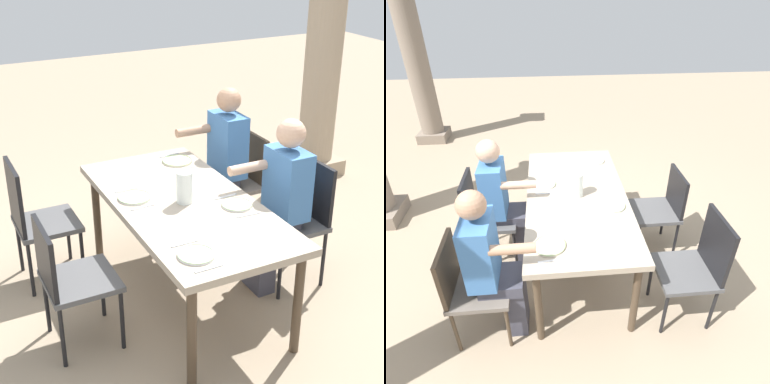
% 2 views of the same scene
% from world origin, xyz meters
% --- Properties ---
extents(ground_plane, '(16.00, 16.00, 0.00)m').
position_xyz_m(ground_plane, '(0.00, 0.00, 0.00)').
color(ground_plane, gray).
extents(dining_table, '(1.83, 0.88, 0.77)m').
position_xyz_m(dining_table, '(0.00, 0.00, 0.70)').
color(dining_table, tan).
rests_on(dining_table, ground).
extents(chair_west_north, '(0.44, 0.44, 0.87)m').
position_xyz_m(chair_west_north, '(-0.69, 0.86, 0.51)').
color(chair_west_north, '#6A6158').
rests_on(chair_west_north, ground).
extents(chair_west_south, '(0.44, 0.44, 0.95)m').
position_xyz_m(chair_west_south, '(-0.69, -0.87, 0.54)').
color(chair_west_south, '#4F4F50').
rests_on(chair_west_south, ground).
extents(chair_mid_north, '(0.44, 0.44, 0.93)m').
position_xyz_m(chair_mid_north, '(0.13, 0.86, 0.54)').
color(chair_mid_north, '#4F4F50').
rests_on(chair_mid_north, ground).
extents(chair_mid_south, '(0.44, 0.44, 0.87)m').
position_xyz_m(chair_mid_south, '(0.13, -0.86, 0.51)').
color(chair_mid_south, '#4F4F50').
rests_on(chair_mid_south, ground).
extents(diner_woman_green, '(0.35, 0.49, 1.29)m').
position_xyz_m(diner_woman_green, '(-0.70, 0.67, 0.69)').
color(diner_woman_green, '#3F3F4C').
rests_on(diner_woman_green, ground).
extents(diner_man_white, '(0.34, 0.49, 1.28)m').
position_xyz_m(diner_man_white, '(0.13, 0.67, 0.68)').
color(diner_man_white, '#3F3F4C').
rests_on(diner_man_white, ground).
extents(stone_column_near, '(0.48, 0.48, 2.99)m').
position_xyz_m(stone_column_near, '(-1.47, 2.26, 1.47)').
color(stone_column_near, tan).
rests_on(stone_column_near, ground).
extents(plate_0, '(0.23, 0.23, 0.02)m').
position_xyz_m(plate_0, '(-0.65, 0.26, 0.78)').
color(plate_0, silver).
rests_on(plate_0, dining_table).
extents(fork_0, '(0.03, 0.17, 0.01)m').
position_xyz_m(fork_0, '(-0.80, 0.26, 0.77)').
color(fork_0, silver).
rests_on(fork_0, dining_table).
extents(spoon_0, '(0.03, 0.17, 0.01)m').
position_xyz_m(spoon_0, '(-0.50, 0.26, 0.77)').
color(spoon_0, silver).
rests_on(spoon_0, dining_table).
extents(plate_1, '(0.22, 0.22, 0.02)m').
position_xyz_m(plate_1, '(-0.19, -0.28, 0.78)').
color(plate_1, white).
rests_on(plate_1, dining_table).
extents(fork_1, '(0.03, 0.17, 0.01)m').
position_xyz_m(fork_1, '(-0.34, -0.28, 0.77)').
color(fork_1, silver).
rests_on(fork_1, dining_table).
extents(spoon_1, '(0.03, 0.17, 0.01)m').
position_xyz_m(spoon_1, '(-0.04, -0.28, 0.77)').
color(spoon_1, silver).
rests_on(spoon_1, dining_table).
extents(plate_2, '(0.20, 0.20, 0.02)m').
position_xyz_m(plate_2, '(0.21, 0.28, 0.78)').
color(plate_2, white).
rests_on(plate_2, dining_table).
extents(fork_2, '(0.02, 0.17, 0.01)m').
position_xyz_m(fork_2, '(0.06, 0.28, 0.77)').
color(fork_2, silver).
rests_on(fork_2, dining_table).
extents(spoon_2, '(0.03, 0.17, 0.01)m').
position_xyz_m(spoon_2, '(0.36, 0.28, 0.77)').
color(spoon_2, silver).
rests_on(spoon_2, dining_table).
extents(plate_3, '(0.22, 0.22, 0.02)m').
position_xyz_m(plate_3, '(0.66, -0.25, 0.78)').
color(plate_3, white).
rests_on(plate_3, dining_table).
extents(fork_3, '(0.02, 0.17, 0.01)m').
position_xyz_m(fork_3, '(0.51, -0.25, 0.77)').
color(fork_3, silver).
rests_on(fork_3, dining_table).
extents(spoon_3, '(0.02, 0.17, 0.01)m').
position_xyz_m(spoon_3, '(0.81, -0.25, 0.77)').
color(spoon_3, silver).
rests_on(spoon_3, dining_table).
extents(water_pitcher, '(0.11, 0.11, 0.22)m').
position_xyz_m(water_pitcher, '(0.01, 0.00, 0.87)').
color(water_pitcher, white).
rests_on(water_pitcher, dining_table).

